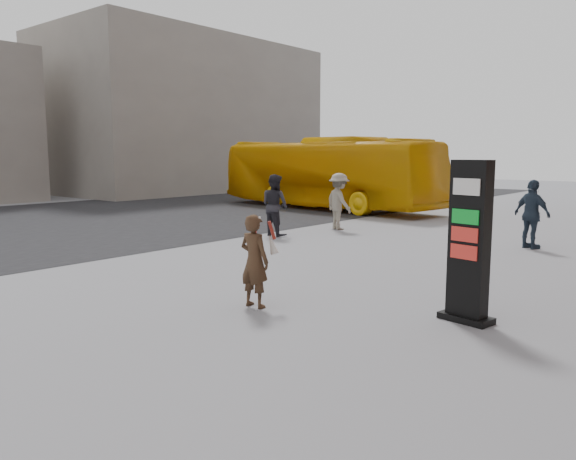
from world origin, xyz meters
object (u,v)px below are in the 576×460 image
Objects in this scene: bus at (326,173)px; pedestrian_b at (339,201)px; woman at (255,260)px; pedestrian_a at (275,205)px; info_pylon at (469,242)px; pedestrian_c at (532,214)px.

bus is 7.31m from pedestrian_b.
pedestrian_a is at bearing -52.50° from woman.
bus is (-9.02, 14.39, 0.82)m from woman.
woman is at bearing 139.73° from pedestrian_b.
pedestrian_b is (-4.40, 8.76, 0.15)m from woman.
info_pylon is 10.41m from pedestrian_b.
pedestrian_c is (10.73, -5.47, -0.69)m from bus.
pedestrian_c is at bearing 109.82° from info_pylon.
info_pylon is at bearing -129.57° from bus.
pedestrian_a reaches higher than pedestrian_b.
woman is 0.13× the size of bus.
bus reaches higher than pedestrian_a.
pedestrian_a is at bearing 96.76° from pedestrian_b.
woman is 17.00m from bus.
info_pylon is at bearing 122.88° from pedestrian_c.
pedestrian_a is at bearing 158.93° from info_pylon.
bus is 6.13× the size of pedestrian_a.
pedestrian_b is at bearing -101.69° from pedestrian_a.
pedestrian_b is at bearing 145.34° from info_pylon.
pedestrian_c is (-1.30, 7.47, -0.29)m from info_pylon.
pedestrian_c is (6.82, 2.58, -0.03)m from pedestrian_a.
pedestrian_a is 1.01× the size of pedestrian_b.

